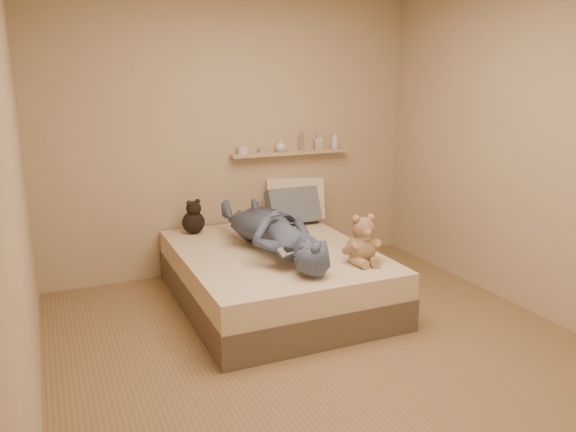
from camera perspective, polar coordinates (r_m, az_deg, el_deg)
name	(u,v)px	position (r m, az deg, el deg)	size (l,w,h in m)	color
room	(329,162)	(3.56, 4.24, 5.45)	(3.80, 3.80, 3.80)	olive
bed	(274,276)	(4.65, -1.40, -6.11)	(1.50, 1.90, 0.45)	brown
game_console	(289,250)	(4.05, 0.11, -3.48)	(0.19, 0.14, 0.06)	silver
teddy_bear	(362,243)	(4.27, 7.58, -2.72)	(0.31, 0.31, 0.38)	#9E8257
dark_plush	(194,219)	(5.09, -9.58, -0.28)	(0.20, 0.20, 0.31)	black
pillow_cream	(295,200)	(5.48, 0.72, 1.68)	(0.55, 0.16, 0.40)	beige
pillow_grey	(293,206)	(5.33, 0.52, 0.98)	(0.50, 0.14, 0.34)	slate
person	(273,230)	(4.47, -1.54, -1.45)	(0.56, 1.53, 0.37)	#414B67
wall_shelf	(291,153)	(5.47, 0.26, 6.44)	(1.20, 0.12, 0.03)	tan
shelf_bottles	(293,144)	(5.47, 0.50, 7.30)	(1.06, 0.13, 0.18)	silver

